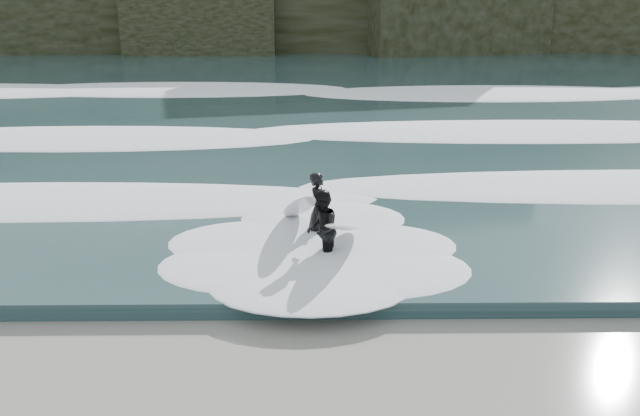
{
  "coord_description": "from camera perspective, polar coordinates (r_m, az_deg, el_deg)",
  "views": [
    {
      "loc": [
        -0.64,
        -7.37,
        5.29
      ],
      "look_at": [
        -0.48,
        5.8,
        1.0
      ],
      "focal_mm": 40.0,
      "sensor_mm": 36.0,
      "label": 1
    }
  ],
  "objects": [
    {
      "name": "foam_near",
      "position": [
        17.1,
        1.46,
        1.42
      ],
      "size": [
        60.0,
        3.2,
        0.2
      ],
      "primitive_type": "ellipsoid",
      "color": "white",
      "rests_on": "sea"
    },
    {
      "name": "foam_mid",
      "position": [
        23.88,
        0.84,
        6.28
      ],
      "size": [
        60.0,
        4.0,
        0.24
      ],
      "primitive_type": "ellipsoid",
      "color": "white",
      "rests_on": "sea"
    },
    {
      "name": "sea",
      "position": [
        36.74,
        0.29,
        10.01
      ],
      "size": [
        90.0,
        52.0,
        0.3
      ],
      "primitive_type": "cube",
      "color": "#223B3D",
      "rests_on": "ground"
    },
    {
      "name": "surfer_right",
      "position": [
        13.36,
        0.5,
        -1.71
      ],
      "size": [
        1.27,
        2.33,
        1.53
      ],
      "color": "black",
      "rests_on": "ground"
    },
    {
      "name": "surfer_left",
      "position": [
        14.5,
        -0.6,
        -0.06
      ],
      "size": [
        1.15,
        2.06,
        1.55
      ],
      "color": "black",
      "rests_on": "ground"
    },
    {
      "name": "foam_far",
      "position": [
        32.73,
        0.41,
        9.55
      ],
      "size": [
        60.0,
        4.8,
        0.3
      ],
      "primitive_type": "ellipsoid",
      "color": "white",
      "rests_on": "sea"
    }
  ]
}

